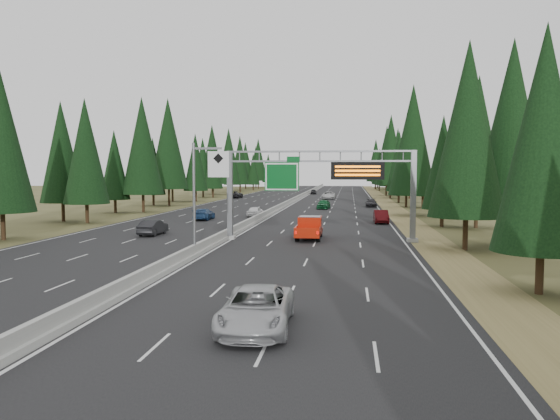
{
  "coord_description": "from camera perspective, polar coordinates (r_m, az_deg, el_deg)",
  "views": [
    {
      "loc": [
        10.84,
        -12.18,
        6.11
      ],
      "look_at": [
        6.73,
        20.0,
        3.79
      ],
      "focal_mm": 35.0,
      "sensor_mm": 36.0,
      "label": 1
    }
  ],
  "objects": [
    {
      "name": "car_onc_white",
      "position": [
        72.29,
        -2.57,
        -0.15
      ],
      "size": [
        1.96,
        4.13,
        1.36
      ],
      "primitive_type": "imported",
      "rotation": [
        0.0,
        0.0,
        3.05
      ],
      "color": "silver",
      "rests_on": "road"
    },
    {
      "name": "tree_row_right",
      "position": [
        83.65,
        15.1,
        6.1
      ],
      "size": [
        11.69,
        237.97,
        18.75
      ],
      "color": "black",
      "rests_on": "ground"
    },
    {
      "name": "car_ahead_dkred",
      "position": [
        64.34,
        10.51,
        -0.68
      ],
      "size": [
        1.67,
        4.58,
        1.5
      ],
      "primitive_type": "imported",
      "rotation": [
        0.0,
        0.0,
        0.02
      ],
      "color": "#4C0A0E",
      "rests_on": "road"
    },
    {
      "name": "car_ahead_green",
      "position": [
        87.1,
        4.57,
        0.62
      ],
      "size": [
        2.22,
        4.64,
        1.53
      ],
      "primitive_type": "imported",
      "rotation": [
        0.0,
        0.0,
        -0.09
      ],
      "color": "#13552A",
      "rests_on": "road"
    },
    {
      "name": "road",
      "position": [
        93.01,
        0.57,
        0.35
      ],
      "size": [
        32.0,
        260.0,
        0.08
      ],
      "primitive_type": "cube",
      "color": "black",
      "rests_on": "ground"
    },
    {
      "name": "tree_row_left",
      "position": [
        90.19,
        -14.24,
        5.99
      ],
      "size": [
        12.1,
        241.65,
        18.82
      ],
      "color": "black",
      "rests_on": "ground"
    },
    {
      "name": "median_barrier",
      "position": [
        92.99,
        0.57,
        0.58
      ],
      "size": [
        0.7,
        260.0,
        0.85
      ],
      "color": "gray",
      "rests_on": "road"
    },
    {
      "name": "silver_minivan",
      "position": [
        21.14,
        -2.5,
        -10.27
      ],
      "size": [
        2.82,
        5.75,
        1.57
      ],
      "primitive_type": "imported",
      "rotation": [
        0.0,
        0.0,
        0.04
      ],
      "color": "#ADAEB2",
      "rests_on": "road"
    },
    {
      "name": "car_ahead_far",
      "position": [
        142.74,
        3.52,
        1.93
      ],
      "size": [
        1.81,
        3.88,
        1.29
      ],
      "primitive_type": "imported",
      "rotation": [
        0.0,
        0.0,
        0.08
      ],
      "color": "black",
      "rests_on": "road"
    },
    {
      "name": "shoulder_left",
      "position": [
        96.72,
        -9.96,
        0.43
      ],
      "size": [
        3.6,
        260.0,
        0.06
      ],
      "primitive_type": "cube",
      "color": "#41401E",
      "rests_on": "ground"
    },
    {
      "name": "car_ahead_dkgrey",
      "position": [
        93.34,
        9.51,
        0.74
      ],
      "size": [
        1.9,
        4.55,
        1.31
      ],
      "primitive_type": "imported",
      "rotation": [
        0.0,
        0.0,
        -0.02
      ],
      "color": "black",
      "rests_on": "road"
    },
    {
      "name": "car_onc_far",
      "position": [
        122.32,
        -4.69,
        1.62
      ],
      "size": [
        2.79,
        5.66,
        1.55
      ],
      "primitive_type": "imported",
      "rotation": [
        0.0,
        0.0,
        3.1
      ],
      "color": "black",
      "rests_on": "road"
    },
    {
      "name": "car_ahead_white",
      "position": [
        117.35,
        5.11,
        1.53
      ],
      "size": [
        2.82,
        5.91,
        1.63
      ],
      "primitive_type": "imported",
      "rotation": [
        0.0,
        0.0,
        -0.02
      ],
      "color": "silver",
      "rests_on": "road"
    },
    {
      "name": "car_onc_blue",
      "position": [
        68.25,
        -7.96,
        -0.42
      ],
      "size": [
        2.05,
        4.87,
        1.4
      ],
      "primitive_type": "imported",
      "rotation": [
        0.0,
        0.0,
        3.16
      ],
      "color": "navy",
      "rests_on": "road"
    },
    {
      "name": "car_onc_near",
      "position": [
        52.88,
        -13.13,
        -1.78
      ],
      "size": [
        1.6,
        4.39,
        1.44
      ],
      "primitive_type": "imported",
      "rotation": [
        0.0,
        0.0,
        3.12
      ],
      "color": "black",
      "rests_on": "road"
    },
    {
      "name": "red_pickup",
      "position": [
        48.9,
        3.11,
        -1.72
      ],
      "size": [
        2.14,
        5.98,
        1.95
      ],
      "color": "black",
      "rests_on": "road"
    },
    {
      "name": "sign_gantry",
      "position": [
        47.11,
        4.94,
        3.06
      ],
      "size": [
        16.75,
        0.98,
        7.8
      ],
      "color": "slate",
      "rests_on": "road"
    },
    {
      "name": "shoulder_right",
      "position": [
        92.64,
        11.57,
        0.25
      ],
      "size": [
        3.6,
        260.0,
        0.06
      ],
      "primitive_type": "cube",
      "color": "olive",
      "rests_on": "ground"
    },
    {
      "name": "hov_sign_pole",
      "position": [
        38.56,
        -8.16,
        1.99
      ],
      "size": [
        2.8,
        0.5,
        8.0
      ],
      "color": "slate",
      "rests_on": "road"
    }
  ]
}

